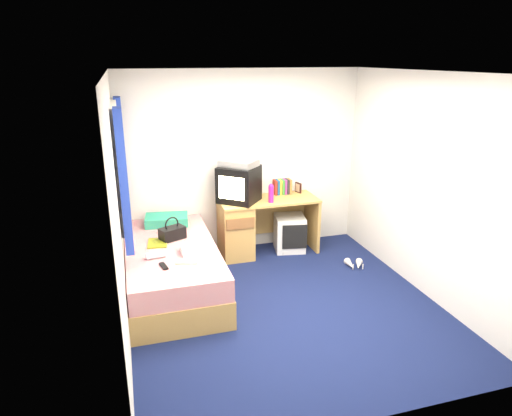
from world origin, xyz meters
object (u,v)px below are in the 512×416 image
object	(u,v)px
crt_tv	(239,184)
remote_control	(164,266)
desk	(248,225)
magazine	(157,243)
bed	(172,268)
pillow	(167,220)
picture_frame	(298,188)
pink_water_bottle	(271,194)
storage_cube	(289,233)
white_heels	(354,265)
aerosol_can	(257,192)
vcr	(239,163)
handbag	(172,233)
towel	(194,249)
colour_swatch_fan	(187,263)
water_bottle	(156,255)

from	to	relation	value
crt_tv	remote_control	xyz separation A→B (m)	(-1.10, -1.25, -0.43)
desk	magazine	bearing A→B (deg)	-152.88
bed	crt_tv	size ratio (longest dim) A/B	3.17
pillow	picture_frame	bearing A→B (deg)	5.99
pink_water_bottle	pillow	bearing A→B (deg)	174.55
storage_cube	white_heels	size ratio (longest dim) A/B	1.83
aerosol_can	picture_frame	bearing A→B (deg)	14.02
crt_tv	aerosol_can	distance (m)	0.27
white_heels	storage_cube	bearing A→B (deg)	127.33
crt_tv	remote_control	size ratio (longest dim) A/B	3.95
aerosol_can	vcr	bearing A→B (deg)	179.24
desk	pink_water_bottle	bearing A→B (deg)	-30.34
remote_control	handbag	bearing A→B (deg)	64.62
towel	pillow	bearing A→B (deg)	100.95
aerosol_can	white_heels	xyz separation A→B (m)	(1.05, -0.81, -0.81)
colour_swatch_fan	remote_control	bearing A→B (deg)	-174.48
storage_cube	white_heels	bearing A→B (deg)	-42.33
crt_tv	pink_water_bottle	world-z (taller)	crt_tv
magazine	colour_swatch_fan	xyz separation A→B (m)	(0.24, -0.60, -0.00)
remote_control	pink_water_bottle	bearing A→B (deg)	24.50
aerosol_can	towel	world-z (taller)	aerosol_can
desk	magazine	size ratio (longest dim) A/B	4.64
remote_control	water_bottle	bearing A→B (deg)	91.81
vcr	white_heels	size ratio (longest dim) A/B	1.64
towel	remote_control	xyz separation A→B (m)	(-0.34, -0.27, -0.03)
desk	pink_water_bottle	distance (m)	0.55
pillow	picture_frame	distance (m)	1.85
desk	towel	world-z (taller)	desk
picture_frame	water_bottle	size ratio (longest dim) A/B	0.70
colour_swatch_fan	towel	bearing A→B (deg)	65.81
desk	storage_cube	size ratio (longest dim) A/B	2.66
colour_swatch_fan	desk	bearing A→B (deg)	51.38
bed	desk	distance (m)	1.32
pink_water_bottle	white_heels	size ratio (longest dim) A/B	0.81
colour_swatch_fan	remote_control	world-z (taller)	remote_control
crt_tv	picture_frame	distance (m)	0.91
bed	water_bottle	xyz separation A→B (m)	(-0.18, -0.28, 0.31)
pink_water_bottle	towel	size ratio (longest dim) A/B	0.82
remote_control	white_heels	bearing A→B (deg)	-1.42
pink_water_bottle	handbag	size ratio (longest dim) A/B	0.67
storage_cube	handbag	xyz separation A→B (m)	(-1.63, -0.51, 0.37)
storage_cube	remote_control	bearing A→B (deg)	-135.38
magazine	aerosol_can	bearing A→B (deg)	25.07
desk	handbag	world-z (taller)	handbag
storage_cube	aerosol_can	xyz separation A→B (m)	(-0.46, 0.03, 0.61)
pillow	water_bottle	world-z (taller)	pillow
pillow	colour_swatch_fan	world-z (taller)	pillow
handbag	magazine	distance (m)	0.21
pillow	storage_cube	size ratio (longest dim) A/B	1.07
crt_tv	aerosol_can	world-z (taller)	crt_tv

